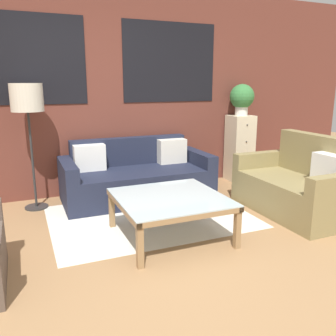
{
  "coord_description": "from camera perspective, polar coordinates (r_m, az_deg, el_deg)",
  "views": [
    {
      "loc": [
        -1.13,
        -2.47,
        1.53
      ],
      "look_at": [
        0.44,
        1.26,
        0.55
      ],
      "focal_mm": 38.0,
      "sensor_mm": 36.0,
      "label": 1
    }
  ],
  "objects": [
    {
      "name": "floor_lamp",
      "position": [
        4.52,
        -21.66,
        9.73
      ],
      "size": [
        0.37,
        0.37,
        1.52
      ],
      "color": "#2D2D2D",
      "rests_on": "ground_plane"
    },
    {
      "name": "couch_dark",
      "position": [
        4.8,
        -5.07,
        -1.54
      ],
      "size": [
        1.95,
        0.88,
        0.78
      ],
      "color": "#1E2338",
      "rests_on": "ground_plane"
    },
    {
      "name": "potted_plant",
      "position": [
        5.64,
        11.78,
        10.98
      ],
      "size": [
        0.37,
        0.37,
        0.48
      ],
      "color": "silver",
      "rests_on": "drawer_cabinet"
    },
    {
      "name": "ground_plane",
      "position": [
        3.11,
        1.57,
        -15.8
      ],
      "size": [
        16.0,
        16.0,
        0.0
      ],
      "primitive_type": "plane",
      "color": "#9E754C"
    },
    {
      "name": "rug",
      "position": [
        4.19,
        -2.88,
        -7.77
      ],
      "size": [
        2.25,
        1.64,
        0.0
      ],
      "color": "silver",
      "rests_on": "ground_plane"
    },
    {
      "name": "drawer_cabinet",
      "position": [
        5.73,
        11.4,
        3.14
      ],
      "size": [
        0.36,
        0.36,
        1.03
      ],
      "color": "beige",
      "rests_on": "ground_plane"
    },
    {
      "name": "settee_vintage",
      "position": [
        4.51,
        20.08,
        -2.88
      ],
      "size": [
        0.8,
        1.43,
        0.92
      ],
      "color": "olive",
      "rests_on": "ground_plane"
    },
    {
      "name": "wall_back_brick",
      "position": [
        5.03,
        -10.1,
        12.04
      ],
      "size": [
        8.4,
        0.09,
        2.8
      ],
      "color": "brown",
      "rests_on": "ground_plane"
    },
    {
      "name": "coffee_table",
      "position": [
        3.54,
        0.35,
        -5.44
      ],
      "size": [
        1.03,
        1.03,
        0.43
      ],
      "color": "silver",
      "rests_on": "ground_plane"
    }
  ]
}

